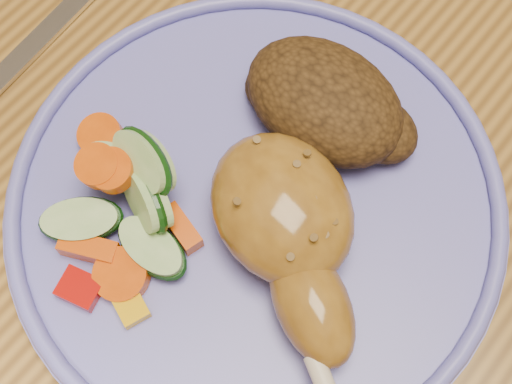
% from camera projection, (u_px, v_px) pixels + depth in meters
% --- Properties ---
extents(ground, '(4.00, 4.00, 0.00)m').
position_uv_depth(ground, '(345.00, 368.00, 1.14)').
color(ground, brown).
rests_on(ground, ground).
extents(dining_table, '(0.90, 1.40, 0.75)m').
position_uv_depth(dining_table, '(450.00, 227.00, 0.52)').
color(dining_table, olive).
rests_on(dining_table, ground).
extents(plate, '(0.30, 0.30, 0.01)m').
position_uv_depth(plate, '(256.00, 205.00, 0.43)').
color(plate, '#6362C1').
rests_on(plate, dining_table).
extents(plate_rim, '(0.30, 0.30, 0.01)m').
position_uv_depth(plate_rim, '(256.00, 198.00, 0.42)').
color(plate_rim, '#6362C1').
rests_on(plate_rim, plate).
extents(chicken_leg, '(0.15, 0.13, 0.05)m').
position_uv_depth(chicken_leg, '(289.00, 230.00, 0.40)').
color(chicken_leg, '#96661F').
rests_on(chicken_leg, plate).
extents(rice_pilaf, '(0.11, 0.08, 0.05)m').
position_uv_depth(rice_pilaf, '(328.00, 104.00, 0.43)').
color(rice_pilaf, '#3F270F').
rests_on(rice_pilaf, plate).
extents(vegetable_pile, '(0.11, 0.11, 0.05)m').
position_uv_depth(vegetable_pile, '(124.00, 203.00, 0.41)').
color(vegetable_pile, '#A50A05').
rests_on(vegetable_pile, plate).
extents(fork, '(0.03, 0.18, 0.00)m').
position_uv_depth(fork, '(62.00, 16.00, 0.49)').
color(fork, silver).
rests_on(fork, dining_table).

